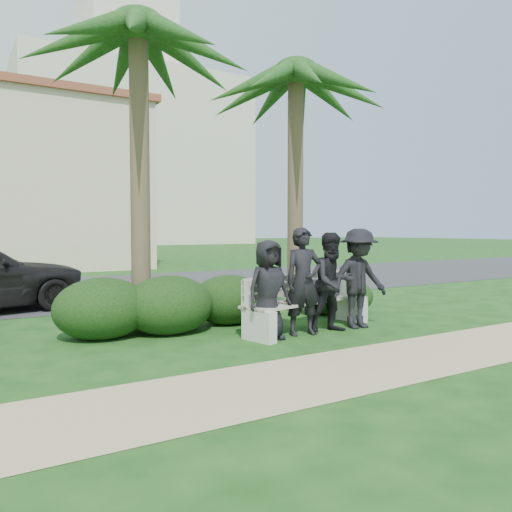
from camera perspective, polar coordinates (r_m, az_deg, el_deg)
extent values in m
plane|color=#163D11|center=(7.75, 3.10, -9.43)|extent=(160.00, 160.00, 0.00)
cube|color=tan|center=(6.38, 12.39, -12.22)|extent=(30.00, 1.60, 0.01)
cube|color=#2D2D30|center=(14.98, -14.32, -3.48)|extent=(160.00, 8.00, 0.01)
cube|color=beige|center=(24.55, -23.44, 7.03)|extent=(8.00, 8.00, 7.00)
cube|color=brown|center=(25.09, -23.62, 15.37)|extent=(8.40, 8.40, 0.30)
cube|color=beige|center=(64.47, -14.46, 10.33)|extent=(26.00, 18.00, 20.00)
cube|color=beige|center=(68.40, -14.65, 23.74)|extent=(10.00, 10.00, 12.00)
cube|color=#A19687|center=(8.36, 6.19, -5.17)|extent=(2.63, 1.17, 0.04)
cube|color=#A19687|center=(8.53, 5.16, -3.19)|extent=(2.51, 0.64, 0.30)
cube|color=beige|center=(7.75, -0.97, -7.65)|extent=(0.30, 0.61, 0.47)
cube|color=beige|center=(9.16, 12.20, -6.06)|extent=(0.30, 0.61, 0.47)
imported|color=black|center=(7.58, 1.41, -3.88)|extent=(0.77, 0.52, 1.52)
imported|color=black|center=(7.93, 5.44, -2.91)|extent=(0.69, 0.51, 1.71)
imported|color=black|center=(8.23, 8.78, -2.99)|extent=(0.84, 0.68, 1.63)
imported|color=black|center=(8.63, 11.65, -2.53)|extent=(1.13, 0.70, 1.69)
ellipsoid|color=black|center=(8.08, -17.19, -5.56)|extent=(1.48, 1.23, 0.97)
ellipsoid|color=black|center=(8.20, -9.96, -5.35)|extent=(1.48, 1.22, 0.97)
ellipsoid|color=black|center=(8.94, -3.11, -4.84)|extent=(1.38, 1.14, 0.90)
ellipsoid|color=black|center=(10.03, 8.18, -4.46)|extent=(1.14, 0.94, 0.74)
ellipsoid|color=black|center=(10.24, 10.57, -4.48)|extent=(1.05, 0.87, 0.69)
cylinder|color=brown|center=(8.59, -13.12, 8.52)|extent=(0.32, 0.32, 5.01)
cylinder|color=brown|center=(10.29, 4.52, 7.25)|extent=(0.32, 0.32, 4.86)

